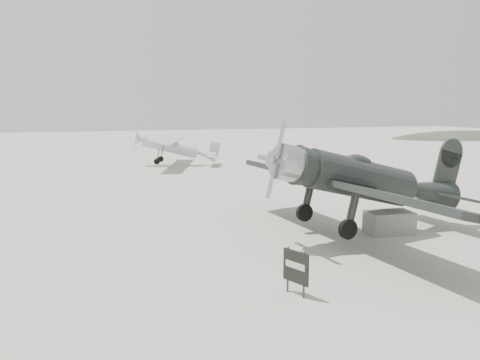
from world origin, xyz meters
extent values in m
plane|color=#A9A495|center=(0.00, 0.00, 0.00)|extent=(160.00, 160.00, 0.00)
ellipsoid|color=#2C392A|center=(50.00, 40.00, 0.00)|extent=(32.00, 16.00, 5.20)
cylinder|color=black|center=(1.75, -4.91, 2.17)|extent=(4.58, 1.87, 1.42)
cone|color=black|center=(5.08, -4.56, 2.22)|extent=(2.76, 1.58, 1.32)
cylinder|color=#ACAFB1|center=(-1.33, -5.22, 2.17)|extent=(1.04, 1.34, 1.26)
cone|color=#ACAFB1|center=(-1.93, -5.29, 2.17)|extent=(0.41, 0.60, 0.57)
cube|color=#ACAFB1|center=(-1.86, -5.28, 2.17)|extent=(0.08, 0.19, 2.64)
ellipsoid|color=black|center=(1.55, -4.93, 2.80)|extent=(1.18, 0.80, 0.47)
cube|color=black|center=(1.04, -4.98, 1.82)|extent=(3.37, 12.32, 0.22)
cube|color=black|center=(5.89, -4.48, 2.27)|extent=(1.55, 4.35, 0.10)
cube|color=black|center=(6.04, -4.46, 3.13)|extent=(1.22, 0.23, 1.82)
cylinder|color=black|center=(0.78, -6.38, 0.43)|extent=(0.70, 0.23, 0.69)
cylinder|color=black|center=(0.50, -3.66, 0.43)|extent=(0.70, 0.23, 0.69)
cylinder|color=#333333|center=(0.78, -6.38, 1.11)|extent=(0.12, 0.12, 1.42)
cylinder|color=#333333|center=(0.50, -3.66, 1.11)|extent=(0.12, 0.12, 1.42)
cylinder|color=black|center=(6.14, -4.45, 1.79)|extent=(0.23, 0.10, 0.22)
cylinder|color=#A9ABAF|center=(-1.10, 19.08, 1.60)|extent=(4.69, 2.37, 0.98)
cone|color=#A9ABAF|center=(1.85, 18.11, 1.60)|extent=(1.80, 1.34, 0.89)
cone|color=#A9ABAF|center=(-3.55, 19.88, 1.60)|extent=(0.79, 1.04, 0.92)
cube|color=#A9ABAF|center=(-3.88, 20.00, 1.60)|extent=(0.08, 0.13, 1.95)
cube|color=#A9ABAF|center=(-1.44, 19.19, 2.15)|extent=(4.66, 9.81, 0.16)
cube|color=#A9ABAF|center=(2.27, 17.97, 1.64)|extent=(1.70, 3.12, 0.07)
cube|color=#A9ABAF|center=(2.36, 17.94, 2.22)|extent=(0.78, 0.32, 1.15)
cylinder|color=black|center=(-2.08, 18.37, 0.25)|extent=(0.51, 0.27, 0.50)
cylinder|color=black|center=(-1.47, 20.23, 0.25)|extent=(0.51, 0.27, 0.50)
cylinder|color=#333333|center=(-2.08, 18.37, 0.75)|extent=(0.10, 0.10, 1.07)
cylinder|color=#333333|center=(-1.47, 20.23, 0.75)|extent=(0.10, 0.10, 1.07)
cylinder|color=black|center=(2.44, 17.91, 1.33)|extent=(0.17, 0.11, 0.16)
cube|color=slate|center=(3.19, -4.87, 0.43)|extent=(1.84, 1.27, 0.86)
cylinder|color=#333333|center=(-2.72, -9.49, 0.61)|extent=(0.07, 0.07, 1.22)
cylinder|color=#333333|center=(-2.93, -8.96, 0.61)|extent=(0.07, 0.07, 1.22)
cube|color=black|center=(-2.82, -9.23, 0.75)|extent=(0.37, 0.81, 0.85)
cube|color=beige|center=(-2.85, -9.24, 0.80)|extent=(0.26, 0.61, 0.17)
camera|label=1|loc=(-7.85, -19.78, 4.84)|focal=35.00mm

